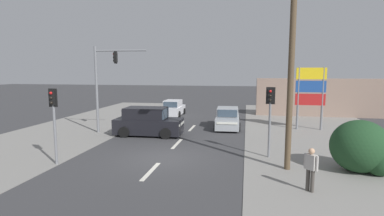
{
  "coord_description": "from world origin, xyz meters",
  "views": [
    {
      "loc": [
        4.05,
        -14.07,
        4.38
      ],
      "look_at": [
        0.73,
        4.0,
        2.06
      ],
      "focal_mm": 28.0,
      "sensor_mm": 36.0,
      "label": 1
    }
  ],
  "objects_px": {
    "hatchback_oncoming_mid": "(173,108)",
    "pedestal_signal_left_kerb": "(54,113)",
    "pedestal_signal_right_kerb": "(270,110)",
    "utility_pole_foreground_right": "(289,41)",
    "suv_receding_far": "(148,122)",
    "sedan_oncoming_near": "(228,119)",
    "shopping_plaza_sign": "(311,90)",
    "pedestrian_at_kerb": "(311,167)",
    "traffic_signal_mast": "(104,78)"
  },
  "relations": [
    {
      "from": "pedestal_signal_right_kerb",
      "to": "shopping_plaza_sign",
      "type": "xyz_separation_m",
      "value": [
        3.43,
        7.9,
        0.57
      ]
    },
    {
      "from": "traffic_signal_mast",
      "to": "pedestal_signal_left_kerb",
      "type": "bearing_deg",
      "value": -81.47
    },
    {
      "from": "utility_pole_foreground_right",
      "to": "suv_receding_far",
      "type": "distance_m",
      "value": 11.06
    },
    {
      "from": "suv_receding_far",
      "to": "pedestal_signal_right_kerb",
      "type": "bearing_deg",
      "value": -26.99
    },
    {
      "from": "hatchback_oncoming_mid",
      "to": "pedestrian_at_kerb",
      "type": "xyz_separation_m",
      "value": [
        9.29,
        -16.99,
        0.22
      ]
    },
    {
      "from": "traffic_signal_mast",
      "to": "sedan_oncoming_near",
      "type": "relative_size",
      "value": 1.39
    },
    {
      "from": "utility_pole_foreground_right",
      "to": "traffic_signal_mast",
      "type": "relative_size",
      "value": 1.75
    },
    {
      "from": "sedan_oncoming_near",
      "to": "hatchback_oncoming_mid",
      "type": "bearing_deg",
      "value": 136.45
    },
    {
      "from": "utility_pole_foreground_right",
      "to": "sedan_oncoming_near",
      "type": "xyz_separation_m",
      "value": [
        -3.11,
        9.28,
        -4.91
      ]
    },
    {
      "from": "hatchback_oncoming_mid",
      "to": "shopping_plaza_sign",
      "type": "bearing_deg",
      "value": -23.11
    },
    {
      "from": "utility_pole_foreground_right",
      "to": "traffic_signal_mast",
      "type": "height_order",
      "value": "utility_pole_foreground_right"
    },
    {
      "from": "pedestal_signal_left_kerb",
      "to": "shopping_plaza_sign",
      "type": "distance_m",
      "value": 17.15
    },
    {
      "from": "utility_pole_foreground_right",
      "to": "pedestal_signal_right_kerb",
      "type": "height_order",
      "value": "utility_pole_foreground_right"
    },
    {
      "from": "sedan_oncoming_near",
      "to": "pedestrian_at_kerb",
      "type": "bearing_deg",
      "value": -72.36
    },
    {
      "from": "suv_receding_far",
      "to": "sedan_oncoming_near",
      "type": "height_order",
      "value": "suv_receding_far"
    },
    {
      "from": "utility_pole_foreground_right",
      "to": "hatchback_oncoming_mid",
      "type": "xyz_separation_m",
      "value": [
        -8.67,
        14.57,
        -4.91
      ]
    },
    {
      "from": "utility_pole_foreground_right",
      "to": "hatchback_oncoming_mid",
      "type": "bearing_deg",
      "value": 120.76
    },
    {
      "from": "pedestal_signal_left_kerb",
      "to": "hatchback_oncoming_mid",
      "type": "relative_size",
      "value": 0.98
    },
    {
      "from": "shopping_plaza_sign",
      "to": "sedan_oncoming_near",
      "type": "relative_size",
      "value": 1.07
    },
    {
      "from": "hatchback_oncoming_mid",
      "to": "pedestal_signal_left_kerb",
      "type": "bearing_deg",
      "value": -96.16
    },
    {
      "from": "shopping_plaza_sign",
      "to": "pedestrian_at_kerb",
      "type": "distance_m",
      "value": 12.44
    },
    {
      "from": "shopping_plaza_sign",
      "to": "sedan_oncoming_near",
      "type": "bearing_deg",
      "value": -176.54
    },
    {
      "from": "pedestal_signal_right_kerb",
      "to": "hatchback_oncoming_mid",
      "type": "relative_size",
      "value": 0.98
    },
    {
      "from": "pedestal_signal_left_kerb",
      "to": "hatchback_oncoming_mid",
      "type": "distance_m",
      "value": 15.97
    },
    {
      "from": "suv_receding_far",
      "to": "pedestrian_at_kerb",
      "type": "xyz_separation_m",
      "value": [
        8.85,
        -8.08,
        0.04
      ]
    },
    {
      "from": "pedestal_signal_left_kerb",
      "to": "suv_receding_far",
      "type": "relative_size",
      "value": 0.78
    },
    {
      "from": "suv_receding_far",
      "to": "utility_pole_foreground_right",
      "type": "bearing_deg",
      "value": -34.51
    },
    {
      "from": "utility_pole_foreground_right",
      "to": "sedan_oncoming_near",
      "type": "distance_m",
      "value": 10.95
    },
    {
      "from": "traffic_signal_mast",
      "to": "sedan_oncoming_near",
      "type": "bearing_deg",
      "value": 22.2
    },
    {
      "from": "sedan_oncoming_near",
      "to": "hatchback_oncoming_mid",
      "type": "xyz_separation_m",
      "value": [
        -5.57,
        5.29,
        -0.0
      ]
    },
    {
      "from": "traffic_signal_mast",
      "to": "pedestal_signal_left_kerb",
      "type": "xyz_separation_m",
      "value": [
        1.06,
        -7.1,
        -1.42
      ]
    },
    {
      "from": "suv_receding_far",
      "to": "hatchback_oncoming_mid",
      "type": "bearing_deg",
      "value": 92.81
    },
    {
      "from": "pedestal_signal_left_kerb",
      "to": "pedestal_signal_right_kerb",
      "type": "bearing_deg",
      "value": 16.79
    },
    {
      "from": "pedestal_signal_right_kerb",
      "to": "sedan_oncoming_near",
      "type": "height_order",
      "value": "pedestal_signal_right_kerb"
    },
    {
      "from": "utility_pole_foreground_right",
      "to": "pedestal_signal_right_kerb",
      "type": "xyz_separation_m",
      "value": [
        -0.55,
        1.75,
        -3.2
      ]
    },
    {
      "from": "traffic_signal_mast",
      "to": "hatchback_oncoming_mid",
      "type": "height_order",
      "value": "traffic_signal_mast"
    },
    {
      "from": "pedestal_signal_left_kerb",
      "to": "shopping_plaza_sign",
      "type": "xyz_separation_m",
      "value": [
        13.26,
        10.86,
        0.57
      ]
    },
    {
      "from": "hatchback_oncoming_mid",
      "to": "pedestrian_at_kerb",
      "type": "distance_m",
      "value": 19.36
    },
    {
      "from": "pedestal_signal_right_kerb",
      "to": "suv_receding_far",
      "type": "xyz_separation_m",
      "value": [
        -7.68,
        3.91,
        -1.53
      ]
    },
    {
      "from": "pedestal_signal_left_kerb",
      "to": "pedestrian_at_kerb",
      "type": "xyz_separation_m",
      "value": [
        10.99,
        -1.2,
        -1.49
      ]
    },
    {
      "from": "utility_pole_foreground_right",
      "to": "pedestal_signal_left_kerb",
      "type": "xyz_separation_m",
      "value": [
        -10.38,
        -1.22,
        -3.2
      ]
    },
    {
      "from": "pedestal_signal_left_kerb",
      "to": "traffic_signal_mast",
      "type": "bearing_deg",
      "value": 98.53
    },
    {
      "from": "sedan_oncoming_near",
      "to": "utility_pole_foreground_right",
      "type": "bearing_deg",
      "value": -71.49
    },
    {
      "from": "shopping_plaza_sign",
      "to": "pedestrian_at_kerb",
      "type": "height_order",
      "value": "shopping_plaza_sign"
    },
    {
      "from": "utility_pole_foreground_right",
      "to": "hatchback_oncoming_mid",
      "type": "relative_size",
      "value": 2.88
    },
    {
      "from": "pedestal_signal_right_kerb",
      "to": "pedestal_signal_left_kerb",
      "type": "distance_m",
      "value": 10.26
    },
    {
      "from": "pedestal_signal_right_kerb",
      "to": "sedan_oncoming_near",
      "type": "relative_size",
      "value": 0.83
    },
    {
      "from": "hatchback_oncoming_mid",
      "to": "pedestrian_at_kerb",
      "type": "bearing_deg",
      "value": -61.34
    },
    {
      "from": "pedestal_signal_right_kerb",
      "to": "shopping_plaza_sign",
      "type": "distance_m",
      "value": 8.63
    },
    {
      "from": "hatchback_oncoming_mid",
      "to": "sedan_oncoming_near",
      "type": "bearing_deg",
      "value": -43.55
    }
  ]
}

